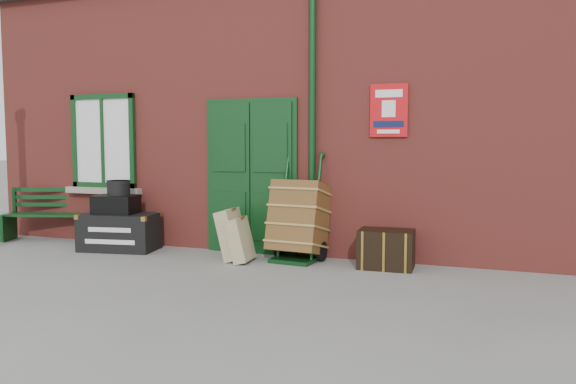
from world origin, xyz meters
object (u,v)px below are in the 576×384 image
at_px(bench, 51,213).
at_px(houdini_trunk, 120,232).
at_px(dark_trunk, 386,249).
at_px(porter_trolley, 299,220).

distance_m(bench, houdini_trunk, 1.68).
bearing_deg(bench, houdini_trunk, -29.03).
bearing_deg(dark_trunk, bench, 175.76).
height_order(porter_trolley, dark_trunk, porter_trolley).
relative_size(porter_trolley, dark_trunk, 2.10).
xyz_separation_m(houdini_trunk, porter_trolley, (2.78, 0.26, 0.29)).
relative_size(bench, houdini_trunk, 1.37).
distance_m(porter_trolley, dark_trunk, 1.28).
bearing_deg(porter_trolley, bench, -176.18).
relative_size(houdini_trunk, dark_trunk, 1.60).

